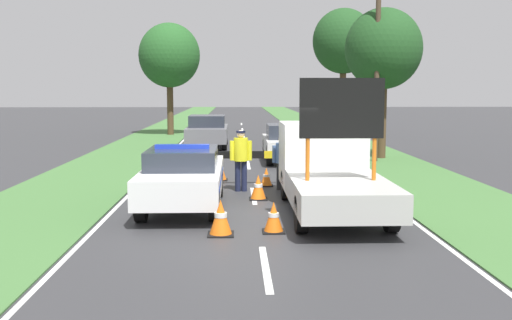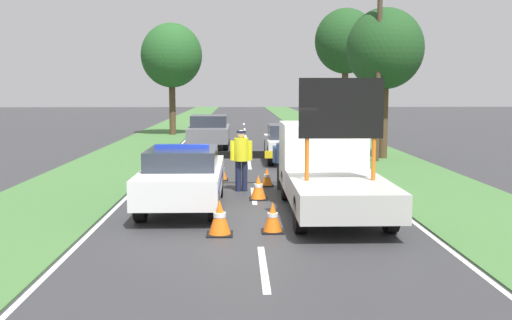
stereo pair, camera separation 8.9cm
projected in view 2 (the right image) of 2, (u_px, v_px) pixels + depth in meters
name	position (u px, v px, depth m)	size (l,w,h in m)	color
ground_plane	(256.00, 214.00, 13.92)	(160.00, 160.00, 0.00)	#333335
lane_markings	(249.00, 161.00, 23.93)	(6.92, 58.05, 0.01)	silver
grass_verge_left	(152.00, 140.00, 33.62)	(3.54, 120.00, 0.03)	#427038
grass_verge_right	(339.00, 140.00, 33.92)	(3.54, 120.00, 0.03)	#427038
police_car	(183.00, 176.00, 14.52)	(1.85, 4.89, 1.57)	white
work_truck	(328.00, 167.00, 14.47)	(2.07, 5.80, 3.12)	white
road_barrier	(249.00, 157.00, 17.92)	(2.87, 0.08, 1.04)	black
police_officer	(241.00, 155.00, 16.88)	(0.62, 0.40, 1.74)	#191E38
pedestrian_civilian	(282.00, 158.00, 17.15)	(0.56, 0.35, 1.55)	#232326
traffic_cone_near_police	(273.00, 217.00, 12.11)	(0.45, 0.45, 0.63)	black
traffic_cone_centre_front	(220.00, 217.00, 11.87)	(0.52, 0.52, 0.72)	black
traffic_cone_near_truck	(267.00, 177.00, 17.84)	(0.40, 0.40, 0.56)	black
traffic_cone_behind_barrier	(258.00, 187.00, 15.69)	(0.47, 0.47, 0.65)	black
traffic_cone_lane_edge	(221.00, 170.00, 18.98)	(0.48, 0.48, 0.66)	black
queued_car_van_white	(288.00, 142.00, 23.84)	(1.77, 4.34, 1.49)	silver
queued_car_suv_grey	(209.00, 131.00, 29.45)	(1.94, 4.52, 1.59)	slate
roadside_tree_near_left	(385.00, 50.00, 24.34)	(3.13, 3.13, 6.16)	#4C3823
roadside_tree_near_right	(346.00, 42.00, 36.44)	(3.76, 3.76, 7.75)	#4C3823
roadside_tree_mid_left	(172.00, 56.00, 36.88)	(3.76, 3.76, 6.90)	#4C3823
utility_pole	(379.00, 51.00, 23.28)	(1.20, 0.20, 8.43)	#473828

